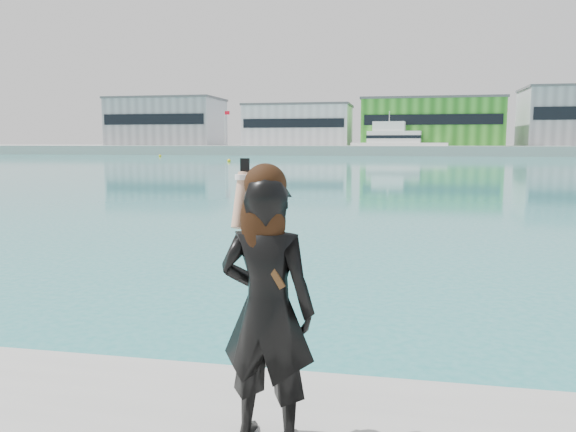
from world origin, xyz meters
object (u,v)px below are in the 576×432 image
(buoy_far, at_px, (160,157))
(buoy_extra, at_px, (229,162))
(motor_yacht, at_px, (397,143))
(woman, at_px, (267,302))

(buoy_far, bearing_deg, buoy_extra, -49.47)
(buoy_far, height_order, buoy_extra, same)
(motor_yacht, relative_size, buoy_far, 40.47)
(woman, bearing_deg, buoy_extra, -65.89)
(motor_yacht, height_order, woman, motor_yacht)
(buoy_far, height_order, woman, woman)
(buoy_extra, relative_size, woman, 0.27)
(motor_yacht, xyz_separation_m, woman, (-0.22, -118.08, -0.87))
(motor_yacht, bearing_deg, woman, -85.57)
(buoy_extra, bearing_deg, buoy_far, 130.53)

